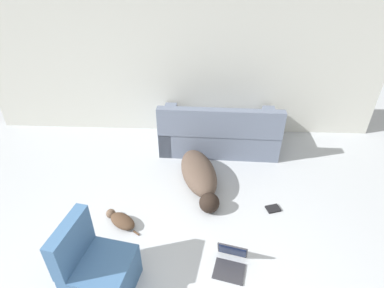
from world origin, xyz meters
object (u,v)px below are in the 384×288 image
(dog, at_px, (199,175))
(book_black, at_px, (273,209))
(laptop_open, at_px, (231,259))
(cat, at_px, (121,220))
(side_chair, at_px, (97,269))
(couch, at_px, (219,133))

(dog, xyz_separation_m, book_black, (0.96, -0.45, -0.16))
(laptop_open, bearing_deg, cat, 172.06)
(dog, bearing_deg, side_chair, -45.34)
(couch, height_order, cat, couch)
(dog, distance_m, laptop_open, 1.34)
(dog, bearing_deg, couch, 148.34)
(dog, height_order, book_black, dog)
(couch, bearing_deg, laptop_open, 93.44)
(cat, bearing_deg, dog, -105.80)
(cat, height_order, side_chair, side_chair)
(couch, height_order, laptop_open, couch)
(couch, height_order, dog, couch)
(book_black, xyz_separation_m, side_chair, (-1.89, -1.14, 0.26))
(cat, distance_m, side_chair, 0.84)
(couch, distance_m, dog, 1.04)
(laptop_open, xyz_separation_m, book_black, (0.60, 0.83, -0.07))
(dog, bearing_deg, book_black, 49.53)
(couch, relative_size, side_chair, 2.31)
(dog, distance_m, cat, 1.22)
(dog, relative_size, cat, 2.98)
(side_chair, bearing_deg, dog, -19.72)
(laptop_open, bearing_deg, couch, 104.96)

